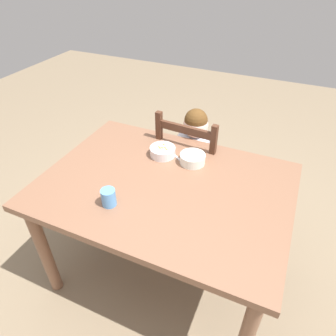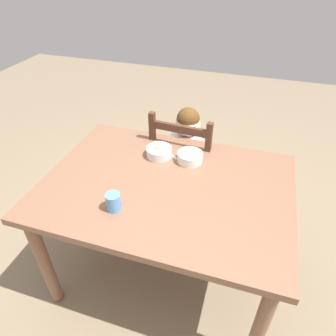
{
  "view_description": "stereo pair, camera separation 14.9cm",
  "coord_description": "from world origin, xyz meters",
  "px_view_note": "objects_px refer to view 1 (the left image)",
  "views": [
    {
      "loc": [
        0.53,
        -1.15,
        1.83
      ],
      "look_at": [
        -0.01,
        0.07,
        0.82
      ],
      "focal_mm": 32.28,
      "sensor_mm": 36.0,
      "label": 1
    },
    {
      "loc": [
        0.39,
        -1.2,
        1.83
      ],
      "look_at": [
        -0.01,
        0.07,
        0.82
      ],
      "focal_mm": 32.28,
      "sensor_mm": 36.0,
      "label": 2
    }
  ],
  "objects_px": {
    "dining_table": "(165,197)",
    "bowl_of_peas": "(193,158)",
    "child_figure": "(193,153)",
    "drinking_cup": "(109,197)",
    "spoon": "(174,154)",
    "dining_chair": "(191,172)",
    "bowl_of_carrots": "(163,151)"
  },
  "relations": [
    {
      "from": "dining_table",
      "to": "dining_chair",
      "type": "height_order",
      "value": "dining_chair"
    },
    {
      "from": "spoon",
      "to": "drinking_cup",
      "type": "distance_m",
      "value": 0.55
    },
    {
      "from": "dining_table",
      "to": "bowl_of_peas",
      "type": "distance_m",
      "value": 0.28
    },
    {
      "from": "dining_table",
      "to": "spoon",
      "type": "height_order",
      "value": "spoon"
    },
    {
      "from": "bowl_of_carrots",
      "to": "spoon",
      "type": "distance_m",
      "value": 0.07
    },
    {
      "from": "bowl_of_peas",
      "to": "dining_chair",
      "type": "bearing_deg",
      "value": 108.77
    },
    {
      "from": "dining_table",
      "to": "drinking_cup",
      "type": "distance_m",
      "value": 0.35
    },
    {
      "from": "bowl_of_carrots",
      "to": "dining_table",
      "type": "bearing_deg",
      "value": -62.73
    },
    {
      "from": "bowl_of_carrots",
      "to": "dining_chair",
      "type": "bearing_deg",
      "value": 72.48
    },
    {
      "from": "child_figure",
      "to": "dining_chair",
      "type": "bearing_deg",
      "value": 128.13
    },
    {
      "from": "bowl_of_carrots",
      "to": "drinking_cup",
      "type": "xyz_separation_m",
      "value": [
        -0.06,
        -0.5,
        0.02
      ]
    },
    {
      "from": "drinking_cup",
      "to": "dining_chair",
      "type": "bearing_deg",
      "value": 79.02
    },
    {
      "from": "bowl_of_carrots",
      "to": "spoon",
      "type": "bearing_deg",
      "value": 27.71
    },
    {
      "from": "child_figure",
      "to": "drinking_cup",
      "type": "bearing_deg",
      "value": -101.29
    },
    {
      "from": "dining_chair",
      "to": "bowl_of_carrots",
      "type": "relative_size",
      "value": 6.2
    },
    {
      "from": "child_figure",
      "to": "bowl_of_carrots",
      "type": "height_order",
      "value": "child_figure"
    },
    {
      "from": "bowl_of_peas",
      "to": "child_figure",
      "type": "bearing_deg",
      "value": 108.42
    },
    {
      "from": "dining_table",
      "to": "bowl_of_carrots",
      "type": "relative_size",
      "value": 8.65
    },
    {
      "from": "child_figure",
      "to": "bowl_of_carrots",
      "type": "bearing_deg",
      "value": -108.41
    },
    {
      "from": "spoon",
      "to": "bowl_of_peas",
      "type": "bearing_deg",
      "value": -13.06
    },
    {
      "from": "dining_chair",
      "to": "spoon",
      "type": "bearing_deg",
      "value": -97.31
    },
    {
      "from": "dining_chair",
      "to": "bowl_of_peas",
      "type": "distance_m",
      "value": 0.47
    },
    {
      "from": "dining_table",
      "to": "bowl_of_peas",
      "type": "relative_size",
      "value": 8.94
    },
    {
      "from": "dining_chair",
      "to": "drinking_cup",
      "type": "relative_size",
      "value": 10.46
    },
    {
      "from": "dining_chair",
      "to": "spoon",
      "type": "relative_size",
      "value": 7.72
    },
    {
      "from": "dining_table",
      "to": "drinking_cup",
      "type": "height_order",
      "value": "drinking_cup"
    },
    {
      "from": "dining_chair",
      "to": "spoon",
      "type": "distance_m",
      "value": 0.42
    },
    {
      "from": "child_figure",
      "to": "drinking_cup",
      "type": "height_order",
      "value": "child_figure"
    },
    {
      "from": "bowl_of_peas",
      "to": "dining_table",
      "type": "bearing_deg",
      "value": -106.37
    },
    {
      "from": "drinking_cup",
      "to": "bowl_of_peas",
      "type": "bearing_deg",
      "value": 63.03
    },
    {
      "from": "bowl_of_carrots",
      "to": "spoon",
      "type": "relative_size",
      "value": 1.25
    },
    {
      "from": "spoon",
      "to": "drinking_cup",
      "type": "relative_size",
      "value": 1.35
    }
  ]
}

